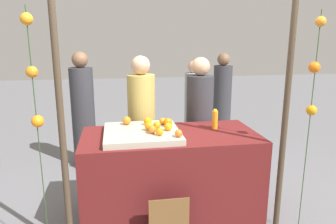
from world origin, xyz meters
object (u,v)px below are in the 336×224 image
stall_counter (170,175)px  vendor_left (142,129)px  vendor_right (199,128)px  orange_0 (148,121)px  juice_bottle (215,120)px  orange_1 (168,122)px

stall_counter → vendor_left: 0.79m
vendor_right → stall_counter: bearing=-127.4°
orange_0 → juice_bottle: 0.73m
stall_counter → juice_bottle: 0.77m
juice_bottle → vendor_left: vendor_left is taller
stall_counter → vendor_left: (-0.24, 0.68, 0.33)m
stall_counter → orange_1: size_ratio=20.03×
vendor_left → vendor_right: (0.72, -0.05, -0.01)m
stall_counter → orange_0: size_ratio=21.42×
stall_counter → juice_bottle: (0.51, 0.12, 0.56)m
orange_1 → vendor_left: 0.68m
orange_0 → vendor_right: bearing=33.2°
stall_counter → orange_1: (-0.01, 0.08, 0.56)m
vendor_right → orange_0: bearing=-146.8°
juice_bottle → vendor_right: (-0.03, 0.51, -0.24)m
vendor_left → stall_counter: bearing=-70.6°
orange_1 → vendor_left: bearing=110.7°
orange_0 → orange_1: orange_1 is taller
vendor_left → vendor_right: size_ratio=1.01×
orange_0 → orange_1: (0.20, -0.09, 0.00)m
vendor_left → vendor_right: 0.72m
orange_1 → vendor_right: bearing=47.9°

